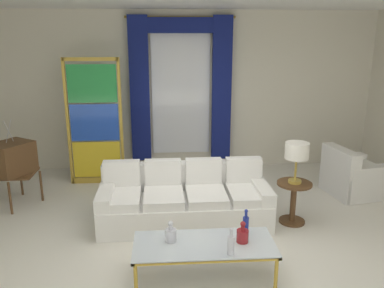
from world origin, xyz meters
TOP-DOWN VIEW (x-y plane):
  - ground_plane at (0.00, 0.00)m, footprint 16.00×16.00m
  - wall_rear at (0.00, 3.06)m, footprint 8.00×0.12m
  - curtained_window at (-0.12, 2.89)m, footprint 2.00×0.17m
  - couch_white_long at (-0.18, 0.61)m, footprint 2.35×0.95m
  - coffee_table at (-0.04, -0.76)m, footprint 1.52×0.64m
  - bottle_blue_decanter at (0.21, -1.00)m, footprint 0.07×0.07m
  - bottle_crystal_tall at (0.44, -0.58)m, footprint 0.07×0.07m
  - bottle_amber_squat at (-0.40, -0.69)m, footprint 0.12×0.12m
  - bottle_ruby_flask at (0.37, -0.76)m, footprint 0.13×0.13m
  - vintage_tv at (-2.77, 1.36)m, footprint 0.75×0.77m
  - armchair_white at (2.62, 1.39)m, footprint 0.95×0.94m
  - stained_glass_divider at (-1.64, 2.20)m, footprint 0.95×0.05m
  - peacock_figurine at (-1.17, 1.71)m, footprint 0.44×0.60m
  - round_side_table at (1.33, 0.45)m, footprint 0.48×0.48m
  - table_lamp_brass at (1.33, 0.45)m, footprint 0.32×0.32m

SIDE VIEW (x-z plane):
  - ground_plane at x=0.00m, z-range 0.00..0.00m
  - peacock_figurine at x=-1.17m, z-range -0.03..0.47m
  - armchair_white at x=2.62m, z-range -0.11..0.69m
  - couch_white_long at x=-0.18m, z-range -0.12..0.74m
  - round_side_table at x=1.33m, z-range 0.06..0.65m
  - coffee_table at x=-0.04m, z-range 0.17..0.58m
  - bottle_amber_squat at x=-0.40m, z-range 0.37..0.61m
  - bottle_ruby_flask at x=0.37m, z-range 0.37..0.61m
  - bottle_crystal_tall at x=0.44m, z-range 0.38..0.67m
  - bottle_blue_decanter at x=0.21m, z-range 0.38..0.68m
  - vintage_tv at x=-2.77m, z-range 0.06..1.40m
  - table_lamp_brass at x=1.33m, z-range 0.74..1.31m
  - stained_glass_divider at x=-1.64m, z-range -0.04..2.16m
  - wall_rear at x=0.00m, z-range 0.00..3.00m
  - curtained_window at x=-0.12m, z-range 0.39..3.09m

